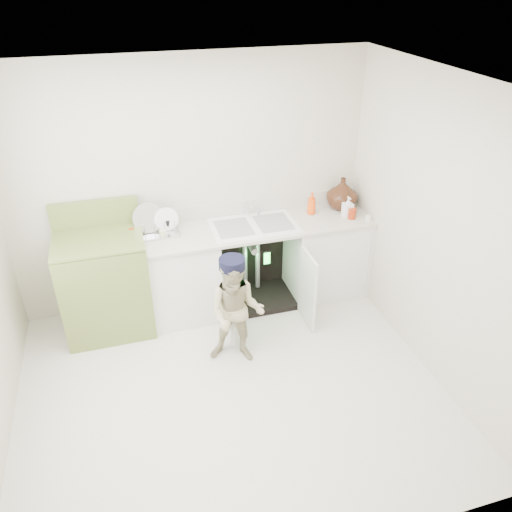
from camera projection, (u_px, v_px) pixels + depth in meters
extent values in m
plane|color=beige|center=(231.00, 390.00, 4.26)|extent=(3.50, 3.50, 0.00)
cube|color=beige|center=(191.00, 188.00, 4.86)|extent=(3.50, 2.50, 0.02)
cube|color=beige|center=(300.00, 423.00, 2.38)|extent=(3.50, 2.50, 0.02)
cube|color=beige|center=(437.00, 233.00, 4.04)|extent=(2.50, 3.00, 0.02)
plane|color=white|center=(221.00, 88.00, 2.98)|extent=(3.50, 3.50, 0.00)
cube|color=silver|center=(177.00, 278.00, 4.97)|extent=(0.80, 0.60, 0.86)
cube|color=silver|center=(325.00, 255.00, 5.35)|extent=(0.80, 0.60, 0.86)
cube|color=black|center=(247.00, 254.00, 5.38)|extent=(0.80, 0.06, 0.86)
cube|color=black|center=(254.00, 298.00, 5.36)|extent=(0.80, 0.60, 0.06)
cylinder|color=gray|center=(245.00, 261.00, 5.22)|extent=(0.05, 0.05, 0.70)
cylinder|color=gray|center=(258.00, 259.00, 5.25)|extent=(0.05, 0.05, 0.70)
cylinder|color=gray|center=(252.00, 248.00, 5.10)|extent=(0.07, 0.18, 0.07)
cube|color=silver|center=(228.00, 302.00, 4.67)|extent=(0.03, 0.40, 0.76)
cube|color=silver|center=(308.00, 289.00, 4.86)|extent=(0.02, 0.40, 0.76)
cube|color=beige|center=(254.00, 227.00, 4.93)|extent=(2.44, 0.64, 0.03)
cube|color=beige|center=(246.00, 207.00, 5.12)|extent=(2.44, 0.02, 0.15)
cube|color=white|center=(254.00, 226.00, 4.92)|extent=(0.85, 0.55, 0.02)
cube|color=gray|center=(234.00, 228.00, 4.87)|extent=(0.34, 0.40, 0.01)
cube|color=gray|center=(274.00, 223.00, 4.97)|extent=(0.34, 0.40, 0.01)
cylinder|color=silver|center=(248.00, 208.00, 5.06)|extent=(0.03, 0.03, 0.17)
cylinder|color=silver|center=(249.00, 204.00, 4.97)|extent=(0.02, 0.14, 0.02)
cylinder|color=silver|center=(258.00, 212.00, 5.11)|extent=(0.04, 0.04, 0.06)
cylinder|color=white|center=(368.00, 255.00, 5.12)|extent=(0.01, 0.01, 0.70)
cube|color=white|center=(368.00, 218.00, 5.00)|extent=(0.04, 0.02, 0.06)
cube|color=silver|center=(155.00, 232.00, 4.78)|extent=(0.47, 0.31, 0.02)
cylinder|color=silver|center=(149.00, 224.00, 4.75)|extent=(0.29, 0.10, 0.28)
cylinder|color=white|center=(167.00, 224.00, 4.78)|extent=(0.23, 0.06, 0.23)
cylinder|color=silver|center=(134.00, 232.00, 4.61)|extent=(0.01, 0.01, 0.14)
cylinder|color=silver|center=(145.00, 231.00, 4.64)|extent=(0.01, 0.01, 0.14)
cylinder|color=silver|center=(155.00, 230.00, 4.66)|extent=(0.01, 0.01, 0.14)
cylinder|color=silver|center=(165.00, 228.00, 4.68)|extent=(0.01, 0.01, 0.14)
cylinder|color=silver|center=(175.00, 227.00, 4.71)|extent=(0.01, 0.01, 0.14)
imported|color=#4D2F16|center=(342.00, 193.00, 5.19)|extent=(0.32, 0.32, 0.33)
imported|color=#FF4F0D|center=(312.00, 203.00, 5.10)|extent=(0.09, 0.09, 0.23)
imported|color=white|center=(348.00, 207.00, 5.05)|extent=(0.09, 0.10, 0.21)
cylinder|color=#A22B0D|center=(352.00, 213.00, 5.04)|extent=(0.08, 0.08, 0.11)
cylinder|color=#B4310F|center=(132.00, 233.00, 4.68)|extent=(0.05, 0.05, 0.10)
cylinder|color=beige|center=(163.00, 234.00, 4.68)|extent=(0.06, 0.06, 0.08)
cylinder|color=black|center=(168.00, 226.00, 4.79)|extent=(0.04, 0.04, 0.12)
cube|color=white|center=(141.00, 242.00, 4.55)|extent=(0.05, 0.05, 0.09)
cube|color=olive|center=(106.00, 286.00, 4.75)|extent=(0.80, 0.65, 0.97)
cube|color=olive|center=(97.00, 239.00, 4.50)|extent=(0.80, 0.65, 0.02)
cube|color=olive|center=(95.00, 213.00, 4.66)|extent=(0.80, 0.06, 0.25)
cylinder|color=black|center=(74.00, 252.00, 4.32)|extent=(0.18, 0.18, 0.02)
cylinder|color=silver|center=(74.00, 251.00, 4.31)|extent=(0.21, 0.21, 0.01)
cylinder|color=black|center=(75.00, 235.00, 4.58)|extent=(0.18, 0.18, 0.02)
cylinder|color=silver|center=(74.00, 234.00, 4.58)|extent=(0.21, 0.21, 0.01)
cylinder|color=black|center=(121.00, 245.00, 4.42)|extent=(0.18, 0.18, 0.02)
cylinder|color=silver|center=(121.00, 244.00, 4.41)|extent=(0.21, 0.21, 0.01)
cylinder|color=black|center=(119.00, 229.00, 4.68)|extent=(0.18, 0.18, 0.02)
cylinder|color=silver|center=(119.00, 228.00, 4.67)|extent=(0.21, 0.21, 0.01)
imported|color=#BAB286|center=(236.00, 313.00, 4.34)|extent=(0.61, 0.55, 1.03)
cylinder|color=black|center=(235.00, 265.00, 4.09)|extent=(0.29, 0.29, 0.09)
cube|color=black|center=(237.00, 262.00, 4.19)|extent=(0.19, 0.15, 0.01)
cube|color=black|center=(267.00, 258.00, 4.74)|extent=(0.07, 0.01, 0.14)
cube|color=#26F23F|center=(267.00, 258.00, 4.73)|extent=(0.06, 0.00, 0.12)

